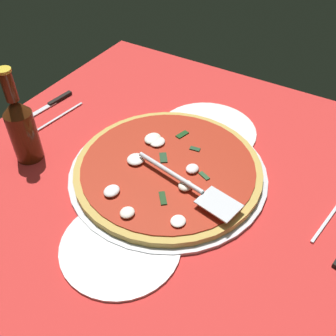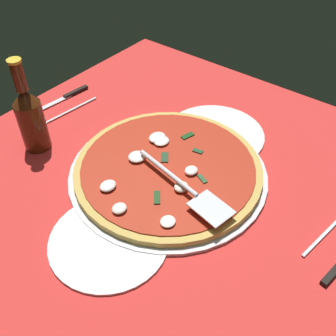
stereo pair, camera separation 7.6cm
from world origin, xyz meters
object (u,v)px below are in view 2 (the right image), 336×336
(dinner_plate_left, at_px, (109,241))
(dinner_plate_right, at_px, (213,134))
(place_setting_far, at_px, (65,106))
(pizza, at_px, (167,168))
(pizza_server, at_px, (186,187))
(beer_bottle, at_px, (30,117))

(dinner_plate_left, distance_m, dinner_plate_right, 0.40)
(dinner_plate_right, relative_size, place_setting_far, 1.13)
(place_setting_far, bearing_deg, dinner_plate_right, 116.16)
(dinner_plate_left, relative_size, dinner_plate_right, 0.93)
(pizza, bearing_deg, pizza_server, -117.99)
(dinner_plate_left, bearing_deg, place_setting_far, 58.58)
(dinner_plate_left, height_order, pizza, pizza)
(pizza_server, distance_m, beer_bottle, 0.39)
(pizza, height_order, place_setting_far, pizza)
(beer_bottle, bearing_deg, pizza_server, -79.46)
(dinner_plate_right, height_order, pizza, pizza)
(beer_bottle, bearing_deg, dinner_plate_right, -45.99)
(dinner_plate_right, distance_m, beer_bottle, 0.44)
(beer_bottle, bearing_deg, dinner_plate_left, -106.41)
(dinner_plate_left, distance_m, place_setting_far, 0.48)
(dinner_plate_right, distance_m, pizza, 0.18)
(pizza_server, xyz_separation_m, place_setting_far, (0.08, 0.47, -0.04))
(place_setting_far, bearing_deg, pizza_server, 85.91)
(place_setting_far, bearing_deg, dinner_plate_left, 64.53)
(dinner_plate_right, bearing_deg, pizza_server, -161.07)
(place_setting_far, xyz_separation_m, beer_bottle, (-0.15, -0.08, 0.09))
(dinner_plate_left, xyz_separation_m, pizza, (0.21, 0.03, 0.02))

